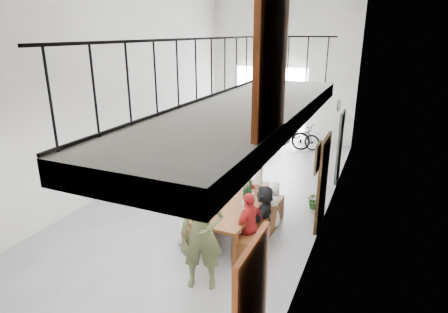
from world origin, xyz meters
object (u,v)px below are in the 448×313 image
at_px(side_bench, 173,154).
at_px(serving_counter, 248,125).
at_px(bench_inner, 210,218).
at_px(oak_barrel, 224,127).
at_px(tasting_table, 237,204).
at_px(host_standing, 202,233).
at_px(bicycle_near, 298,136).

height_order(side_bench, serving_counter, serving_counter).
height_order(bench_inner, oak_barrel, oak_barrel).
bearing_deg(bench_inner, serving_counter, 101.78).
bearing_deg(bench_inner, tasting_table, -6.14).
height_order(host_standing, bicycle_near, host_standing).
relative_size(tasting_table, serving_counter, 1.21).
bearing_deg(side_bench, bench_inner, -49.09).
relative_size(side_bench, serving_counter, 0.85).
bearing_deg(host_standing, bicycle_near, 73.38).
bearing_deg(bicycle_near, tasting_table, -165.17).
distance_m(tasting_table, serving_counter, 7.53).
distance_m(tasting_table, host_standing, 1.76).
bearing_deg(host_standing, tasting_table, 73.38).
distance_m(side_bench, serving_counter, 3.82).
relative_size(host_standing, bicycle_near, 1.13).
distance_m(side_bench, host_standing, 6.55).
bearing_deg(side_bench, oak_barrel, 82.81).
bearing_deg(host_standing, side_bench, 106.49).
relative_size(side_bench, bicycle_near, 1.02).
xyz_separation_m(oak_barrel, bicycle_near, (3.02, -0.17, 0.02)).
height_order(serving_counter, bicycle_near, serving_counter).
bearing_deg(serving_counter, bench_inner, -77.06).
height_order(tasting_table, side_bench, tasting_table).
xyz_separation_m(side_bench, serving_counter, (1.32, 3.57, 0.30)).
bearing_deg(serving_counter, tasting_table, -72.35).
bearing_deg(tasting_table, host_standing, -85.90).
relative_size(tasting_table, bicycle_near, 1.44).
relative_size(tasting_table, side_bench, 1.42).
relative_size(tasting_table, host_standing, 1.27).
relative_size(side_bench, host_standing, 0.90).
xyz_separation_m(side_bench, oak_barrel, (0.41, 3.28, 0.19)).
xyz_separation_m(serving_counter, bicycle_near, (2.11, -0.47, -0.09)).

